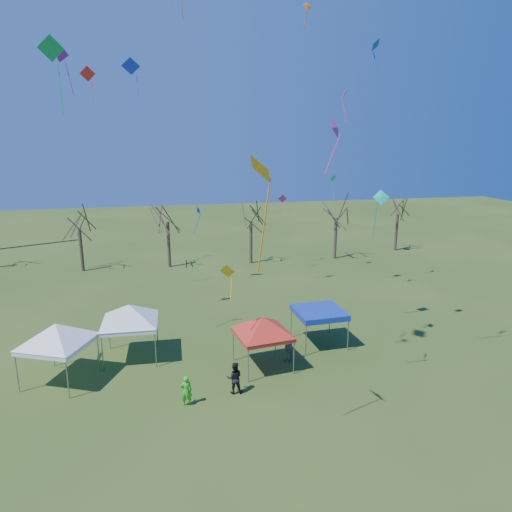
{
  "coord_description": "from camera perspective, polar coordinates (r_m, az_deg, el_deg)",
  "views": [
    {
      "loc": [
        -3.33,
        -21.24,
        12.51
      ],
      "look_at": [
        1.97,
        3.0,
        6.2
      ],
      "focal_mm": 32.0,
      "sensor_mm": 36.0,
      "label": 1
    }
  ],
  "objects": [
    {
      "name": "ground",
      "position": [
        24.87,
        -3.08,
        -15.94
      ],
      "size": [
        140.0,
        140.0,
        0.0
      ],
      "primitive_type": "plane",
      "color": "#304917",
      "rests_on": "ground"
    },
    {
      "name": "tree_1",
      "position": [
        46.97,
        -21.4,
        5.07
      ],
      "size": [
        3.42,
        3.42,
        7.54
      ],
      "color": "#3D2D21",
      "rests_on": "ground"
    },
    {
      "name": "tree_2",
      "position": [
        46.05,
        -11.09,
        6.25
      ],
      "size": [
        3.71,
        3.71,
        8.18
      ],
      "color": "#3D2D21",
      "rests_on": "ground"
    },
    {
      "name": "tree_3",
      "position": [
        46.69,
        -0.66,
        6.36
      ],
      "size": [
        3.59,
        3.59,
        7.91
      ],
      "color": "#3D2D21",
      "rests_on": "ground"
    },
    {
      "name": "tree_4",
      "position": [
        49.37,
        10.08,
        6.55
      ],
      "size": [
        3.58,
        3.58,
        7.89
      ],
      "color": "#3D2D21",
      "rests_on": "ground"
    },
    {
      "name": "tree_5",
      "position": [
        54.91,
        17.4,
        6.54
      ],
      "size": [
        3.39,
        3.39,
        7.46
      ],
      "color": "#3D2D21",
      "rests_on": "ground"
    },
    {
      "name": "tent_white_west",
      "position": [
        26.09,
        -23.77,
        -8.19
      ],
      "size": [
        4.06,
        4.06,
        3.82
      ],
      "rotation": [
        0.0,
        0.0,
        -0.43
      ],
      "color": "gray",
      "rests_on": "ground"
    },
    {
      "name": "tent_white_mid",
      "position": [
        27.47,
        -15.59,
        -6.31
      ],
      "size": [
        4.35,
        4.35,
        3.84
      ],
      "rotation": [
        0.0,
        0.0,
        -0.04
      ],
      "color": "gray",
      "rests_on": "ground"
    },
    {
      "name": "tent_red",
      "position": [
        25.47,
        0.85,
        -8.04
      ],
      "size": [
        3.95,
        3.95,
        3.52
      ],
      "rotation": [
        0.0,
        0.0,
        0.14
      ],
      "color": "gray",
      "rests_on": "ground"
    },
    {
      "name": "tent_blue",
      "position": [
        28.85,
        7.9,
        -7.01
      ],
      "size": [
        3.03,
        3.03,
        2.29
      ],
      "rotation": [
        0.0,
        0.0,
        0.04
      ],
      "color": "gray",
      "rests_on": "ground"
    },
    {
      "name": "person_green",
      "position": [
        23.2,
        -8.72,
        -16.31
      ],
      "size": [
        0.56,
        0.37,
        1.54
      ],
      "primitive_type": "imported",
      "rotation": [
        0.0,
        0.0,
        3.14
      ],
      "color": "#33CD20",
      "rests_on": "ground"
    },
    {
      "name": "person_dark",
      "position": [
        23.91,
        -2.69,
        -14.97
      ],
      "size": [
        0.89,
        0.74,
        1.67
      ],
      "primitive_type": "imported",
      "rotation": [
        0.0,
        0.0,
        3.0
      ],
      "color": "black",
      "rests_on": "ground"
    },
    {
      "name": "person_grey",
      "position": [
        26.97,
        4.21,
        -11.28
      ],
      "size": [
        1.09,
        0.99,
        1.79
      ],
      "primitive_type": "imported",
      "rotation": [
        0.0,
        0.0,
        3.81
      ],
      "color": "slate",
      "rests_on": "ground"
    },
    {
      "name": "kite_27",
      "position": [
        20.49,
        9.93,
        15.38
      ],
      "size": [
        0.94,
        1.02,
        2.4
      ],
      "rotation": [
        0.0,
        0.0,
        0.89
      ],
      "color": "#F53685",
      "rests_on": "ground"
    },
    {
      "name": "kite_1",
      "position": [
        23.48,
        -3.57,
        -1.95
      ],
      "size": [
        0.91,
        0.7,
        1.89
      ],
      "rotation": [
        0.0,
        0.0,
        2.71
      ],
      "color": "gold",
      "rests_on": "ground"
    },
    {
      "name": "kite_7",
      "position": [
        31.33,
        -23.18,
        22.07
      ],
      "size": [
        1.09,
        1.02,
        2.73
      ],
      "rotation": [
        0.0,
        0.0,
        3.72
      ],
      "color": "purple",
      "rests_on": "ground"
    },
    {
      "name": "kite_19",
      "position": [
        43.34,
        3.34,
        7.11
      ],
      "size": [
        0.88,
        0.61,
        2.31
      ],
      "rotation": [
        0.0,
        0.0,
        3.03
      ],
      "color": "#CA2D7D",
      "rests_on": "ground"
    },
    {
      "name": "kite_11",
      "position": [
        37.13,
        -15.39,
        21.92
      ],
      "size": [
        1.37,
        0.89,
        2.95
      ],
      "rotation": [
        0.0,
        0.0,
        3.15
      ],
      "color": "#1633EE",
      "rests_on": "ground"
    },
    {
      "name": "kite_22",
      "position": [
        44.26,
        -7.21,
        5.55
      ],
      "size": [
        0.9,
        0.98,
        2.68
      ],
      "rotation": [
        0.0,
        0.0,
        1.07
      ],
      "color": "#162FF1",
      "rests_on": "ground"
    },
    {
      "name": "kite_8",
      "position": [
        26.9,
        -24.25,
        22.5
      ],
      "size": [
        1.31,
        0.63,
        3.82
      ],
      "rotation": [
        0.0,
        0.0,
        3.36
      ],
      "color": "green",
      "rests_on": "ground"
    },
    {
      "name": "kite_25",
      "position": [
        27.33,
        14.68,
        24.12
      ],
      "size": [
        0.88,
        0.89,
        1.7
      ],
      "rotation": [
        0.0,
        0.0,
        3.94
      ],
      "color": "blue",
      "rests_on": "ground"
    },
    {
      "name": "kite_5",
      "position": [
        16.43,
        0.69,
        10.76
      ],
      "size": [
        1.16,
        1.5,
        4.31
      ],
      "rotation": [
        0.0,
        0.0,
        1.78
      ],
      "color": "orange",
      "rests_on": "ground"
    },
    {
      "name": "kite_17",
      "position": [
        30.7,
        15.36,
        7.01
      ],
      "size": [
        1.19,
        0.85,
        3.3
      ],
      "rotation": [
        0.0,
        0.0,
        6.04
      ],
      "color": "#0CBB96",
      "rests_on": "ground"
    },
    {
      "name": "kite_2",
      "position": [
        45.48,
        -20.3,
        20.56
      ],
      "size": [
        1.35,
        0.72,
        3.36
      ],
      "rotation": [
        0.0,
        0.0,
        3.22
      ],
      "color": "red",
      "rests_on": "ground"
    },
    {
      "name": "kite_9",
      "position": [
        24.7,
        11.0,
        19.25
      ],
      "size": [
        0.6,
        0.75,
        1.7
      ],
      "rotation": [
        0.0,
        0.0,
        4.28
      ],
      "color": "#CC2D98",
      "rests_on": "ground"
    },
    {
      "name": "kite_12",
      "position": [
        43.85,
        9.61,
        9.49
      ],
      "size": [
        0.89,
        0.79,
        2.56
      ],
      "rotation": [
        0.0,
        0.0,
        3.76
      ],
      "color": "#0CBEA0",
      "rests_on": "ground"
    },
    {
      "name": "kite_18",
      "position": [
        33.7,
        6.45,
        28.55
      ],
      "size": [
        0.7,
        0.5,
        1.64
      ],
      "rotation": [
        0.0,
        0.0,
        0.28
      ],
      "color": "orange",
      "rests_on": "ground"
    }
  ]
}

